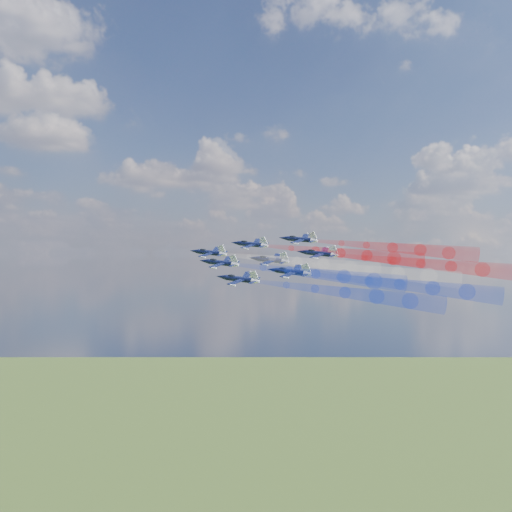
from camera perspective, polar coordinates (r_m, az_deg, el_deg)
jet_lead at (r=182.82m, az=-4.39°, el=0.32°), size 16.61×17.26×7.77m
trail_lead at (r=168.81m, az=3.90°, el=-0.56°), size 29.48×42.24×9.72m
jet_inner_left at (r=170.87m, az=-3.34°, el=-0.64°), size 16.61×17.26×7.77m
trail_inner_left at (r=157.53m, az=5.65°, el=-1.66°), size 29.48×42.24×9.72m
jet_inner_right at (r=185.57m, az=-0.48°, el=1.11°), size 16.61×17.26×7.77m
trail_inner_right at (r=173.31m, az=7.93°, el=0.31°), size 29.48×42.24×9.72m
jet_outer_left at (r=158.07m, az=-1.58°, el=-2.18°), size 16.61×17.26×7.77m
trail_outer_left at (r=145.83m, az=8.35°, el=-3.41°), size 29.48×42.24×9.72m
jet_center_third at (r=172.82m, az=1.35°, el=-0.37°), size 16.61×17.26×7.77m
trail_center_third at (r=161.67m, az=10.54°, el=-1.34°), size 29.48×42.24×9.72m
jet_outer_right at (r=186.82m, az=4.12°, el=1.57°), size 16.61×17.26×7.77m
trail_outer_right at (r=176.74m, az=12.71°, el=0.79°), size 29.48×42.24×9.72m
jet_rear_left at (r=160.20m, az=3.29°, el=-1.49°), size 16.61×17.26×7.77m
trail_rear_left at (r=150.23m, az=13.35°, el=-2.61°), size 29.48×42.24×9.72m
jet_rear_right at (r=175.04m, az=5.93°, el=0.24°), size 16.61×17.26×7.77m
trail_rear_right at (r=166.05m, az=15.21°, el=-0.66°), size 29.48×42.24×9.72m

